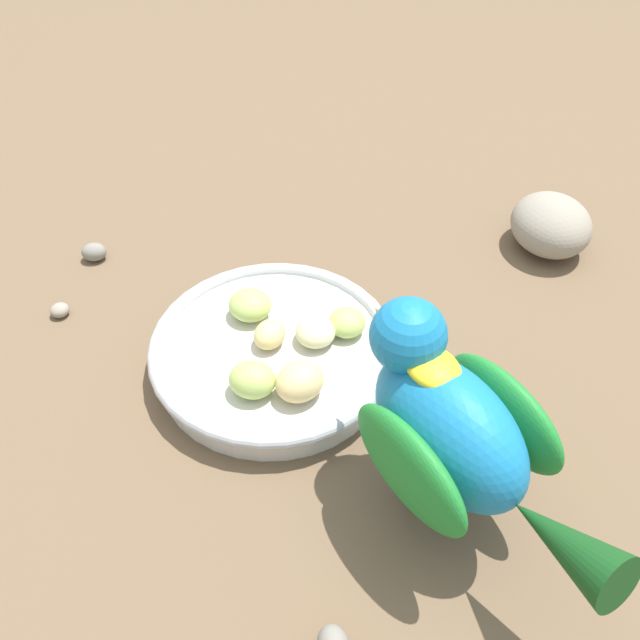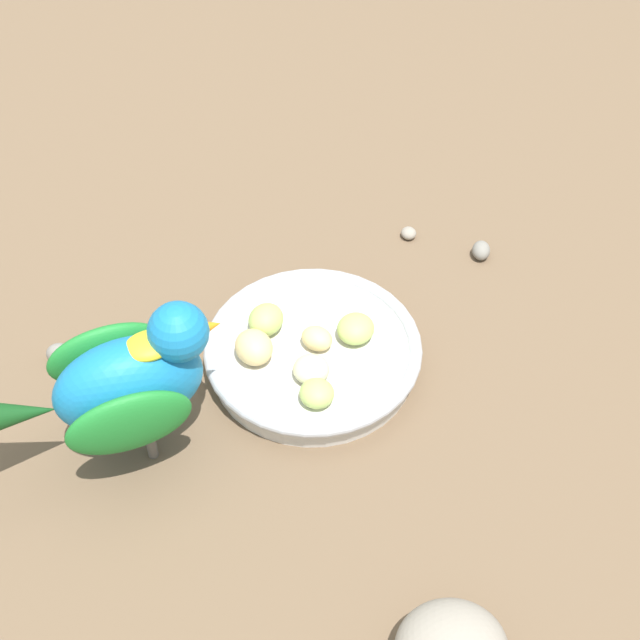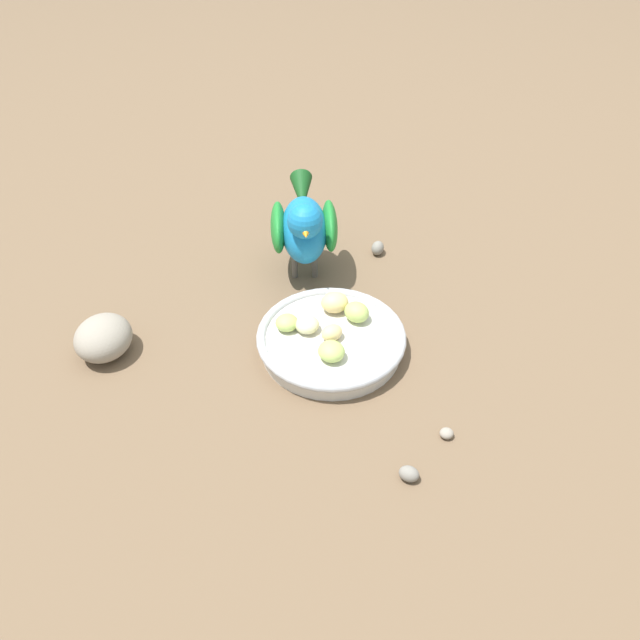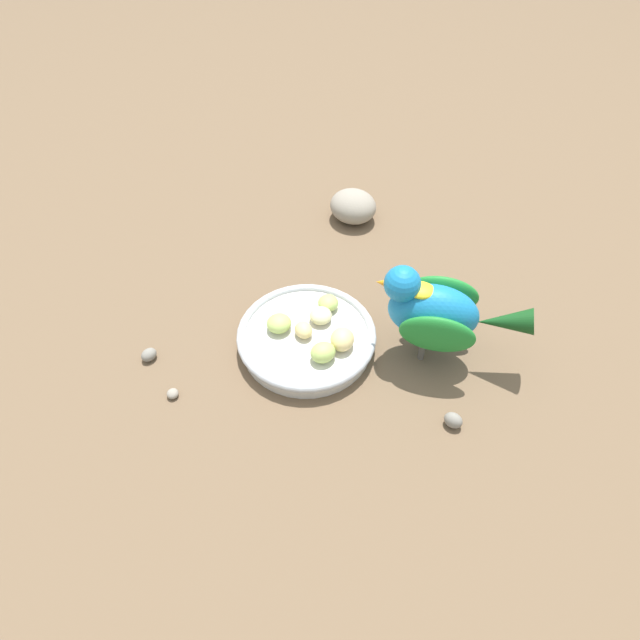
{
  "view_description": "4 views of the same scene",
  "coord_description": "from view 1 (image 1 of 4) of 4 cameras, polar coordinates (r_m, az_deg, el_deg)",
  "views": [
    {
      "loc": [
        -0.23,
        -0.31,
        0.44
      ],
      "look_at": [
        0.03,
        -0.02,
        0.06
      ],
      "focal_mm": 40.8,
      "sensor_mm": 36.0,
      "label": 1
    },
    {
      "loc": [
        0.5,
        -0.27,
        0.68
      ],
      "look_at": [
        0.01,
        0.02,
        0.05
      ],
      "focal_mm": 53.41,
      "sensor_mm": 36.0,
      "label": 2
    },
    {
      "loc": [
        0.16,
        0.65,
        0.63
      ],
      "look_at": [
        0.02,
        -0.01,
        0.04
      ],
      "focal_mm": 37.77,
      "sensor_mm": 36.0,
      "label": 3
    },
    {
      "loc": [
        -0.56,
        -0.05,
        0.69
      ],
      "look_at": [
        -0.0,
        -0.01,
        0.07
      ],
      "focal_mm": 34.68,
      "sensor_mm": 36.0,
      "label": 4
    }
  ],
  "objects": [
    {
      "name": "apple_piece_3",
      "position": [
        0.6,
        -5.51,
        1.17
      ],
      "size": [
        0.05,
        0.05,
        0.02
      ],
      "primitive_type": "ellipsoid",
      "rotation": [
        0.0,
        0.0,
        5.21
      ],
      "color": "#B2CC66",
      "rests_on": "feeding_bowl"
    },
    {
      "name": "apple_piece_1",
      "position": [
        0.54,
        -5.33,
        -4.7
      ],
      "size": [
        0.05,
        0.05,
        0.03
      ],
      "primitive_type": "ellipsoid",
      "rotation": [
        0.0,
        0.0,
        2.15
      ],
      "color": "#B2CC66",
      "rests_on": "feeding_bowl"
    },
    {
      "name": "feeding_bowl",
      "position": [
        0.59,
        -3.65,
        -2.57
      ],
      "size": [
        0.2,
        0.2,
        0.03
      ],
      "color": "beige",
      "rests_on": "ground_plane"
    },
    {
      "name": "pebble_1",
      "position": [
        0.72,
        -17.31,
        5.11
      ],
      "size": [
        0.03,
        0.03,
        0.02
      ],
      "primitive_type": "ellipsoid",
      "rotation": [
        0.0,
        0.0,
        2.52
      ],
      "color": "gray",
      "rests_on": "ground_plane"
    },
    {
      "name": "apple_piece_2",
      "position": [
        0.54,
        -1.61,
        -4.84
      ],
      "size": [
        0.04,
        0.03,
        0.03
      ],
      "primitive_type": "ellipsoid",
      "rotation": [
        0.0,
        0.0,
        3.1
      ],
      "color": "#E5C67F",
      "rests_on": "feeding_bowl"
    },
    {
      "name": "apple_piece_5",
      "position": [
        0.58,
        -0.36,
        -0.94
      ],
      "size": [
        0.05,
        0.05,
        0.02
      ],
      "primitive_type": "ellipsoid",
      "rotation": [
        0.0,
        0.0,
        2.24
      ],
      "color": "beige",
      "rests_on": "feeding_bowl"
    },
    {
      "name": "ground_plane",
      "position": [
        0.59,
        -3.86,
        -4.58
      ],
      "size": [
        4.0,
        4.0,
        0.0
      ],
      "primitive_type": "plane",
      "color": "brown"
    },
    {
      "name": "parrot",
      "position": [
        0.46,
        10.43,
        -8.4
      ],
      "size": [
        0.11,
        0.21,
        0.15
      ],
      "rotation": [
        0.0,
        0.0,
        1.42
      ],
      "color": "#59544C",
      "rests_on": "ground_plane"
    },
    {
      "name": "apple_piece_4",
      "position": [
        0.58,
        2.12,
        -0.19
      ],
      "size": [
        0.03,
        0.03,
        0.02
      ],
      "primitive_type": "ellipsoid",
      "rotation": [
        0.0,
        0.0,
        3.26
      ],
      "color": "#B2CC66",
      "rests_on": "feeding_bowl"
    },
    {
      "name": "pebble_2",
      "position": [
        0.67,
        -19.74,
        0.73
      ],
      "size": [
        0.02,
        0.02,
        0.01
      ],
      "primitive_type": "ellipsoid",
      "rotation": [
        0.0,
        0.0,
        2.95
      ],
      "color": "gray",
      "rests_on": "ground_plane"
    },
    {
      "name": "apple_piece_0",
      "position": [
        0.58,
        -3.98,
        -1.13
      ],
      "size": [
        0.04,
        0.03,
        0.02
      ],
      "primitive_type": "ellipsoid",
      "rotation": [
        0.0,
        0.0,
        3.62
      ],
      "color": "#E5C67F",
      "rests_on": "feeding_bowl"
    },
    {
      "name": "rock_large",
      "position": [
        0.73,
        17.66,
        7.13
      ],
      "size": [
        0.1,
        0.1,
        0.05
      ],
      "primitive_type": "ellipsoid",
      "rotation": [
        0.0,
        0.0,
        1.13
      ],
      "color": "gray",
      "rests_on": "ground_plane"
    }
  ]
}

